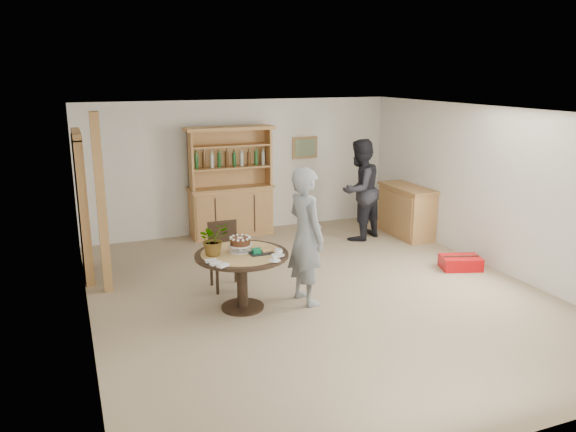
# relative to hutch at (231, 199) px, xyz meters

# --- Properties ---
(ground) EXTENTS (7.00, 7.00, 0.00)m
(ground) POSITION_rel_hutch_xyz_m (0.30, -3.24, -0.69)
(ground) COLOR tan
(ground) RESTS_ON ground
(room_shell) EXTENTS (6.04, 7.04, 2.52)m
(room_shell) POSITION_rel_hutch_xyz_m (0.30, -3.23, 1.05)
(room_shell) COLOR white
(room_shell) RESTS_ON ground
(doorway) EXTENTS (0.13, 1.10, 2.18)m
(doorway) POSITION_rel_hutch_xyz_m (-2.63, -1.24, 0.42)
(doorway) COLOR black
(doorway) RESTS_ON ground
(pine_post) EXTENTS (0.12, 0.12, 2.50)m
(pine_post) POSITION_rel_hutch_xyz_m (-2.40, -2.04, 0.56)
(pine_post) COLOR #BA804E
(pine_post) RESTS_ON ground
(hutch) EXTENTS (1.62, 0.54, 2.04)m
(hutch) POSITION_rel_hutch_xyz_m (0.00, 0.00, 0.00)
(hutch) COLOR tan
(hutch) RESTS_ON ground
(sideboard) EXTENTS (0.54, 1.26, 0.94)m
(sideboard) POSITION_rel_hutch_xyz_m (3.04, -1.24, -0.22)
(sideboard) COLOR tan
(sideboard) RESTS_ON ground
(dining_table) EXTENTS (1.20, 1.20, 0.76)m
(dining_table) POSITION_rel_hutch_xyz_m (-0.82, -3.31, -0.08)
(dining_table) COLOR black
(dining_table) RESTS_ON ground
(dining_chair) EXTENTS (0.43, 0.43, 0.95)m
(dining_chair) POSITION_rel_hutch_xyz_m (-0.82, -2.48, -0.15)
(dining_chair) COLOR black
(dining_chair) RESTS_ON ground
(birthday_cake) EXTENTS (0.30, 0.30, 0.20)m
(birthday_cake) POSITION_rel_hutch_xyz_m (-0.82, -3.26, 0.19)
(birthday_cake) COLOR white
(birthday_cake) RESTS_ON dining_table
(flower_vase) EXTENTS (0.47, 0.44, 0.42)m
(flower_vase) POSITION_rel_hutch_xyz_m (-1.17, -3.26, 0.28)
(flower_vase) COLOR #3F7233
(flower_vase) RESTS_ON dining_table
(gift_tray) EXTENTS (0.30, 0.20, 0.08)m
(gift_tray) POSITION_rel_hutch_xyz_m (-0.60, -3.43, 0.10)
(gift_tray) COLOR black
(gift_tray) RESTS_ON dining_table
(coffee_cup_a) EXTENTS (0.15, 0.15, 0.09)m
(coffee_cup_a) POSITION_rel_hutch_xyz_m (-0.42, -3.59, 0.11)
(coffee_cup_a) COLOR white
(coffee_cup_a) RESTS_ON dining_table
(coffee_cup_b) EXTENTS (0.15, 0.15, 0.08)m
(coffee_cup_b) POSITION_rel_hutch_xyz_m (-0.54, -3.76, 0.11)
(coffee_cup_b) COLOR white
(coffee_cup_b) RESTS_ON dining_table
(napkins) EXTENTS (0.24, 0.33, 0.03)m
(napkins) POSITION_rel_hutch_xyz_m (-1.23, -3.62, 0.09)
(napkins) COLOR white
(napkins) RESTS_ON dining_table
(teen_boy) EXTENTS (0.53, 0.73, 1.83)m
(teen_boy) POSITION_rel_hutch_xyz_m (0.03, -3.41, 0.23)
(teen_boy) COLOR slate
(teen_boy) RESTS_ON ground
(adult_person) EXTENTS (1.11, 1.02, 1.84)m
(adult_person) POSITION_rel_hutch_xyz_m (2.11, -1.09, 0.23)
(adult_person) COLOR black
(adult_person) RESTS_ON ground
(red_suitcase) EXTENTS (0.70, 0.57, 0.21)m
(red_suitcase) POSITION_rel_hutch_xyz_m (2.80, -3.14, -0.59)
(red_suitcase) COLOR red
(red_suitcase) RESTS_ON ground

